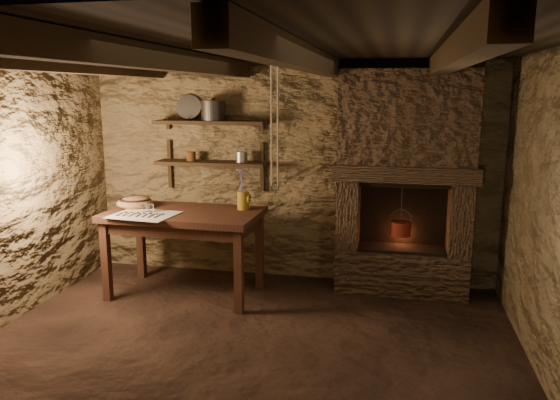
% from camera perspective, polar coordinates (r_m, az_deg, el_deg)
% --- Properties ---
extents(floor, '(4.50, 4.50, 0.00)m').
position_cam_1_polar(floor, '(4.56, -4.19, -15.95)').
color(floor, black).
rests_on(floor, ground).
extents(back_wall, '(4.50, 0.04, 2.40)m').
position_cam_1_polar(back_wall, '(6.06, 0.96, 2.90)').
color(back_wall, brown).
rests_on(back_wall, floor).
extents(front_wall, '(4.50, 0.04, 2.40)m').
position_cam_1_polar(front_wall, '(2.38, -18.49, -11.06)').
color(front_wall, brown).
rests_on(front_wall, floor).
extents(right_wall, '(0.04, 4.00, 2.40)m').
position_cam_1_polar(right_wall, '(4.13, 27.12, -2.33)').
color(right_wall, brown).
rests_on(right_wall, floor).
extents(ceiling, '(4.50, 4.00, 0.04)m').
position_cam_1_polar(ceiling, '(4.07, -4.69, 15.73)').
color(ceiling, black).
rests_on(ceiling, back_wall).
extents(beam_far_left, '(0.14, 3.95, 0.16)m').
position_cam_1_polar(beam_far_left, '(4.71, -22.90, 13.19)').
color(beam_far_left, black).
rests_on(beam_far_left, ceiling).
extents(beam_mid_left, '(0.14, 3.95, 0.16)m').
position_cam_1_polar(beam_mid_left, '(4.23, -11.37, 14.15)').
color(beam_mid_left, black).
rests_on(beam_mid_left, ceiling).
extents(beam_mid_right, '(0.14, 3.95, 0.16)m').
position_cam_1_polar(beam_mid_right, '(3.95, 2.53, 14.58)').
color(beam_mid_right, black).
rests_on(beam_mid_right, ceiling).
extents(beam_far_right, '(0.14, 3.95, 0.16)m').
position_cam_1_polar(beam_far_right, '(3.90, 17.63, 14.12)').
color(beam_far_right, black).
rests_on(beam_far_right, ceiling).
extents(shelf_lower, '(1.25, 0.30, 0.04)m').
position_cam_1_polar(shelf_lower, '(6.12, -7.18, 3.84)').
color(shelf_lower, black).
rests_on(shelf_lower, back_wall).
extents(shelf_upper, '(1.25, 0.30, 0.04)m').
position_cam_1_polar(shelf_upper, '(6.08, -7.29, 8.05)').
color(shelf_upper, black).
rests_on(shelf_upper, back_wall).
extents(hearth, '(1.43, 0.51, 2.30)m').
position_cam_1_polar(hearth, '(5.72, 12.90, 2.38)').
color(hearth, '#322319').
rests_on(hearth, floor).
extents(work_table, '(1.57, 0.92, 0.88)m').
position_cam_1_polar(work_table, '(5.74, -9.87, -5.14)').
color(work_table, black).
rests_on(work_table, floor).
extents(linen_cloth, '(0.65, 0.55, 0.01)m').
position_cam_1_polar(linen_cloth, '(5.54, -14.01, -1.51)').
color(linen_cloth, beige).
rests_on(linen_cloth, work_table).
extents(pewter_cutlery_row, '(0.53, 0.25, 0.01)m').
position_cam_1_polar(pewter_cutlery_row, '(5.52, -14.10, -1.45)').
color(pewter_cutlery_row, gray).
rests_on(pewter_cutlery_row, linen_cloth).
extents(drinking_glasses, '(0.20, 0.06, 0.08)m').
position_cam_1_polar(drinking_glasses, '(5.63, -13.33, -0.84)').
color(drinking_glasses, white).
rests_on(drinking_glasses, linen_cloth).
extents(stoneware_jug, '(0.14, 0.13, 0.44)m').
position_cam_1_polar(stoneware_jug, '(5.61, -3.85, 0.87)').
color(stoneware_jug, '#AF8421').
rests_on(stoneware_jug, work_table).
extents(wooden_bowl, '(0.38, 0.38, 0.13)m').
position_cam_1_polar(wooden_bowl, '(5.95, -14.92, -0.30)').
color(wooden_bowl, '#91623F').
rests_on(wooden_bowl, work_table).
extents(iron_stockpot, '(0.33, 0.33, 0.19)m').
position_cam_1_polar(iron_stockpot, '(6.06, -6.99, 9.16)').
color(iron_stockpot, '#302D2A').
rests_on(iron_stockpot, shelf_upper).
extents(tin_pan, '(0.30, 0.17, 0.28)m').
position_cam_1_polar(tin_pan, '(6.26, -9.50, 9.55)').
color(tin_pan, '#A9AAA4').
rests_on(tin_pan, shelf_upper).
extents(small_kettle, '(0.17, 0.13, 0.18)m').
position_cam_1_polar(small_kettle, '(6.00, -4.03, 4.51)').
color(small_kettle, '#A9AAA4').
rests_on(small_kettle, shelf_lower).
extents(rusty_tin, '(0.11, 0.11, 0.10)m').
position_cam_1_polar(rusty_tin, '(6.19, -9.26, 4.53)').
color(rusty_tin, '#4F260F').
rests_on(rusty_tin, shelf_lower).
extents(red_pot, '(0.24, 0.24, 0.54)m').
position_cam_1_polar(red_pot, '(5.77, 12.49, -2.82)').
color(red_pot, maroon).
rests_on(red_pot, hearth).
extents(hanging_ropes, '(0.08, 0.08, 1.20)m').
position_cam_1_polar(hanging_ropes, '(5.06, -0.57, 8.08)').
color(hanging_ropes, tan).
rests_on(hanging_ropes, ceiling).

